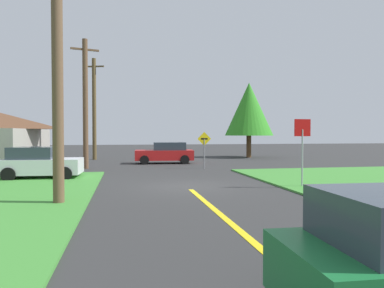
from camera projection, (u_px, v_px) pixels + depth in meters
The scene contains 10 objects.
ground_plane at pixel (187, 186), 15.75m from camera, with size 120.00×120.00×0.00m, color #303030.
lane_stripe_center at pixel (249, 238), 7.88m from camera, with size 0.20×14.00×0.01m, color yellow.
stop_sign at pixel (302, 140), 15.20m from camera, with size 0.72×0.07×2.90m.
car_approaching_junction at pixel (166, 153), 27.79m from camera, with size 4.51×2.20×1.62m.
parked_car_near_building at pixel (40, 163), 18.25m from camera, with size 3.89×2.23×1.62m.
utility_pole_near at pixel (57, 59), 11.51m from camera, with size 1.79×0.46×9.13m.
utility_pole_mid at pixel (85, 103), 23.51m from camera, with size 1.77×0.58×8.40m.
utility_pole_far at pixel (94, 108), 31.62m from camera, with size 1.76×0.63×8.84m.
direction_sign at pixel (204, 146), 23.61m from camera, with size 0.91×0.08×2.40m.
oak_tree_left at pixel (249, 109), 34.68m from camera, with size 4.61×4.61×7.17m.
Camera 1 is at (-2.66, -15.46, 2.29)m, focal length 33.89 mm.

